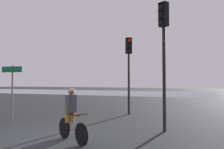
% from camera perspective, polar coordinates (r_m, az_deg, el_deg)
% --- Properties ---
extents(ground_plane, '(120.00, 120.00, 0.00)m').
position_cam_1_polar(ground_plane, '(7.59, -17.60, -15.65)').
color(ground_plane, black).
extents(water_strip, '(80.00, 16.00, 0.01)m').
position_cam_1_polar(water_strip, '(34.74, 12.91, -4.86)').
color(water_strip, slate).
rests_on(water_strip, ground).
extents(traffic_light_center, '(0.41, 0.42, 4.30)m').
position_cam_1_polar(traffic_light_center, '(12.33, 4.40, 3.60)').
color(traffic_light_center, black).
rests_on(traffic_light_center, ground).
extents(traffic_light_near_right, '(0.40, 0.42, 4.76)m').
position_cam_1_polar(traffic_light_near_right, '(8.37, 13.36, 8.31)').
color(traffic_light_near_right, black).
rests_on(traffic_light_near_right, ground).
extents(direction_sign_post, '(1.09, 0.18, 2.60)m').
position_cam_1_polar(direction_sign_post, '(11.54, -24.63, -2.32)').
color(direction_sign_post, slate).
rests_on(direction_sign_post, ground).
extents(cyclist, '(1.49, 0.90, 1.62)m').
position_cam_1_polar(cyclist, '(6.84, -10.59, -10.23)').
color(cyclist, black).
rests_on(cyclist, ground).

